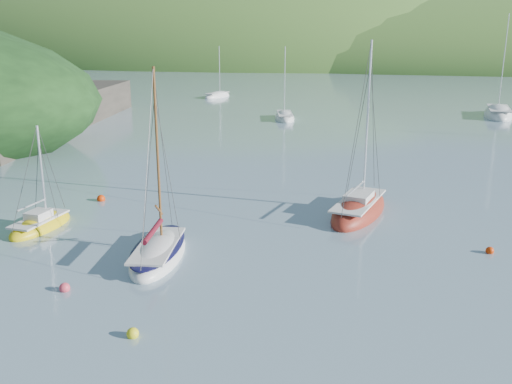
% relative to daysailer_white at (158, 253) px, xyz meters
% --- Properties ---
extents(ground, '(700.00, 700.00, 0.00)m').
position_rel_daysailer_white_xyz_m(ground, '(1.96, -5.13, -0.21)').
color(ground, '#70919A').
rests_on(ground, ground).
extents(shoreline_hills, '(690.00, 135.00, 56.00)m').
position_rel_daysailer_white_xyz_m(shoreline_hills, '(-7.70, 167.30, -0.21)').
color(shoreline_hills, '#345E23').
rests_on(shoreline_hills, ground).
extents(daysailer_white, '(3.22, 6.30, 9.23)m').
position_rel_daysailer_white_xyz_m(daysailer_white, '(0.00, 0.00, 0.00)').
color(daysailer_white, white).
rests_on(daysailer_white, ground).
extents(sloop_red, '(3.69, 7.37, 10.42)m').
position_rel_daysailer_white_xyz_m(sloop_red, '(8.38, 8.83, -0.01)').
color(sloop_red, maroon).
rests_on(sloop_red, ground).
extents(sailboat_yellow, '(1.99, 4.54, 5.91)m').
position_rel_daysailer_white_xyz_m(sailboat_yellow, '(-7.68, 2.08, -0.05)').
color(sailboat_yellow, gold).
rests_on(sailboat_yellow, ground).
extents(distant_sloop_a, '(3.80, 6.58, 8.87)m').
position_rel_daysailer_white_xyz_m(distant_sloop_a, '(-2.97, 41.76, -0.05)').
color(distant_sloop_a, white).
rests_on(distant_sloop_a, ground).
extents(distant_sloop_b, '(3.67, 9.14, 12.80)m').
position_rel_daysailer_white_xyz_m(distant_sloop_b, '(21.20, 50.32, -0.01)').
color(distant_sloop_b, white).
rests_on(distant_sloop_b, ground).
extents(distant_sloop_c, '(3.54, 6.08, 8.20)m').
position_rel_daysailer_white_xyz_m(distant_sloop_c, '(-17.31, 60.02, -0.06)').
color(distant_sloop_c, white).
rests_on(distant_sloop_c, ground).
extents(mooring_buoys, '(22.43, 14.56, 0.50)m').
position_rel_daysailer_white_xyz_m(mooring_buoys, '(-0.20, 0.85, -0.09)').
color(mooring_buoys, yellow).
rests_on(mooring_buoys, ground).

